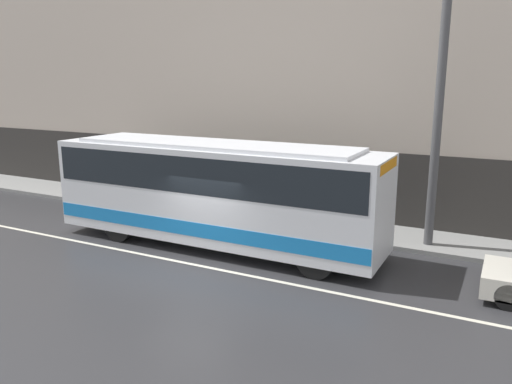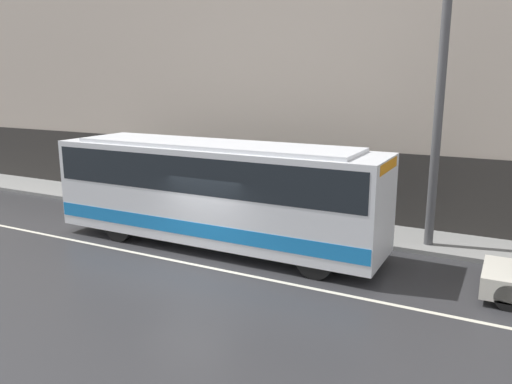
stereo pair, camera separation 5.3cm
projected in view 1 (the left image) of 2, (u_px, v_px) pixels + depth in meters
name	position (u px, v px, depth m)	size (l,w,h in m)	color
ground_plane	(196.00, 265.00, 14.74)	(60.00, 60.00, 0.00)	#2D2D30
sidewalk	(272.00, 220.00, 19.25)	(60.00, 2.45, 0.15)	gray
building_facade	(289.00, 49.00, 19.02)	(60.00, 0.35, 13.40)	#B7A899
lane_stripe	(196.00, 265.00, 14.74)	(54.00, 0.14, 0.01)	beige
transit_bus	(214.00, 189.00, 16.06)	(11.07, 2.55, 3.42)	silver
utility_pole_near	(437.00, 124.00, 15.34)	(0.28, 0.28, 7.75)	#4C4C4F
pedestrian_waiting	(307.00, 202.00, 18.51)	(0.36, 0.36, 1.65)	#1E5933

